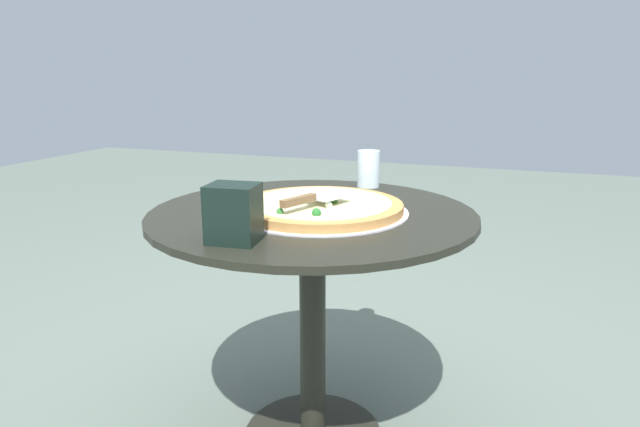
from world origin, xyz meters
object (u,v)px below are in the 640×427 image
object	(u,v)px
patio_table	(312,270)
napkin_dispenser	(234,213)
pizza_server	(312,198)
drinking_cup	(368,169)
pizza_on_tray	(320,207)

from	to	relation	value
patio_table	napkin_dispenser	xyz separation A→B (m)	(0.31, -0.06, 0.23)
napkin_dispenser	pizza_server	bearing A→B (deg)	-117.15
drinking_cup	napkin_dispenser	distance (m)	0.67
pizza_server	drinking_cup	size ratio (longest dim) A/B	1.87
patio_table	pizza_on_tray	xyz separation A→B (m)	(0.01, 0.02, 0.18)
drinking_cup	pizza_server	bearing A→B (deg)	-3.66
pizza_on_tray	napkin_dispenser	distance (m)	0.32
patio_table	pizza_on_tray	distance (m)	0.18
patio_table	napkin_dispenser	bearing A→B (deg)	-11.10
pizza_server	napkin_dispenser	world-z (taller)	napkin_dispenser
patio_table	drinking_cup	world-z (taller)	drinking_cup
napkin_dispenser	drinking_cup	bearing A→B (deg)	-106.64
patio_table	pizza_server	distance (m)	0.23
pizza_on_tray	pizza_server	size ratio (longest dim) A/B	2.14
drinking_cup	pizza_on_tray	bearing A→B (deg)	-4.68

